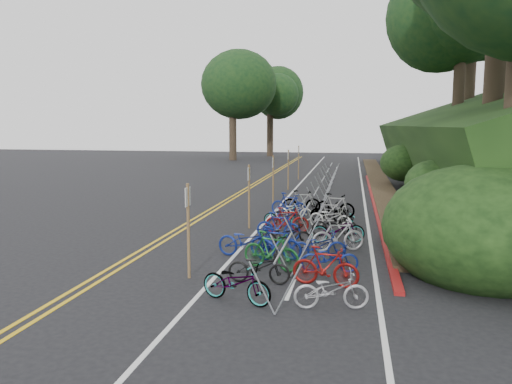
# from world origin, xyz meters

# --- Properties ---
(ground) EXTENTS (120.00, 120.00, 0.00)m
(ground) POSITION_xyz_m (0.00, 0.00, 0.00)
(ground) COLOR black
(ground) RESTS_ON ground
(road_markings) EXTENTS (7.47, 80.00, 0.01)m
(road_markings) POSITION_xyz_m (0.63, 10.10, 0.00)
(road_markings) COLOR gold
(road_markings) RESTS_ON ground
(red_curb) EXTENTS (0.25, 28.00, 0.10)m
(red_curb) POSITION_xyz_m (5.70, 12.00, 0.05)
(red_curb) COLOR maroon
(red_curb) RESTS_ON ground
(embankment) EXTENTS (14.30, 48.14, 9.11)m
(embankment) POSITION_xyz_m (12.96, 19.04, 2.57)
(embankment) COLOR black
(embankment) RESTS_ON ground
(bike_rack_front) EXTENTS (1.15, 2.94, 1.19)m
(bike_rack_front) POSITION_xyz_m (2.98, -2.38, 0.86)
(bike_rack_front) COLOR #92969D
(bike_rack_front) RESTS_ON ground
(bike_racks_rest) EXTENTS (1.14, 23.00, 1.17)m
(bike_racks_rest) POSITION_xyz_m (3.00, 13.00, 0.85)
(bike_racks_rest) COLOR #92969D
(bike_racks_rest) RESTS_ON ground
(signpost_near) EXTENTS (0.08, 0.40, 2.53)m
(signpost_near) POSITION_xyz_m (0.35, -1.58, 1.44)
(signpost_near) COLOR brown
(signpost_near) RESTS_ON ground
(signposts_rest) EXTENTS (0.08, 18.40, 2.50)m
(signposts_rest) POSITION_xyz_m (0.60, 14.00, 1.43)
(signposts_rest) COLOR brown
(signposts_rest) RESTS_ON ground
(bike_front) EXTENTS (1.13, 2.02, 1.00)m
(bike_front) POSITION_xyz_m (1.41, 0.69, 0.50)
(bike_front) COLOR navy
(bike_front) RESTS_ON ground
(bike_valet) EXTENTS (3.37, 13.78, 1.08)m
(bike_valet) POSITION_xyz_m (2.99, 2.79, 0.48)
(bike_valet) COLOR slate
(bike_valet) RESTS_ON ground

